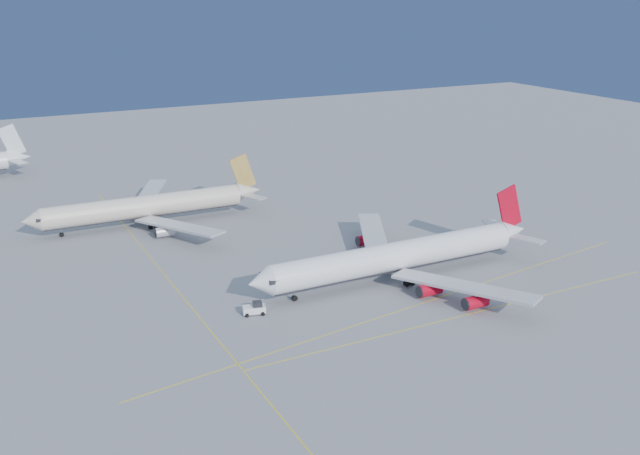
# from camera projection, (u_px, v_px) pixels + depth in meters

# --- Properties ---
(ground) EXTENTS (500.00, 500.00, 0.00)m
(ground) POSITION_uv_depth(u_px,v_px,m) (405.00, 292.00, 141.61)
(ground) COLOR slate
(ground) RESTS_ON ground
(taxiway_lines) EXTENTS (118.86, 140.00, 0.02)m
(taxiway_lines) POSITION_uv_depth(u_px,v_px,m) (325.00, 294.00, 140.51)
(taxiway_lines) COLOR #DBBD0C
(taxiway_lines) RESTS_ON ground
(airliner_virgin) EXTENTS (67.18, 60.55, 16.62)m
(airliner_virgin) POSITION_uv_depth(u_px,v_px,m) (401.00, 256.00, 146.73)
(airliner_virgin) COLOR white
(airliner_virgin) RESTS_ON ground
(airliner_etihad) EXTENTS (60.79, 56.30, 15.90)m
(airliner_etihad) POSITION_uv_depth(u_px,v_px,m) (150.00, 206.00, 181.00)
(airliner_etihad) COLOR beige
(airliner_etihad) RESTS_ON ground
(pushback_tug) EXTENTS (4.58, 3.41, 2.35)m
(pushback_tug) POSITION_uv_depth(u_px,v_px,m) (255.00, 308.00, 131.72)
(pushback_tug) COLOR white
(pushback_tug) RESTS_ON ground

